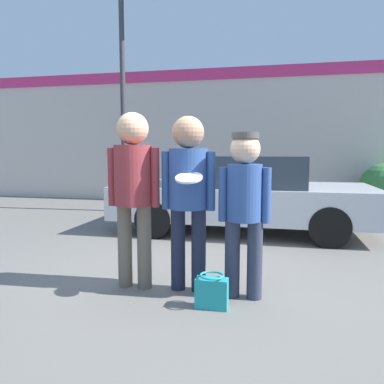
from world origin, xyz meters
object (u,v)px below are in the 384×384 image
Objects in this scene: person_middle_with_frisbee at (188,186)px; person_right at (244,201)px; person_left at (133,182)px; parked_car_near at (241,193)px; street_lamp at (130,75)px; handbag at (212,292)px.

person_middle_with_frisbee reaches higher than person_right.
person_left is 0.41× the size of parked_car_near.
person_middle_with_frisbee is 0.35× the size of street_lamp.
person_right is 6.02m from street_lamp.
person_middle_with_frisbee is at bearing 3.72° from person_left.
street_lamp is (-3.04, 4.71, 2.21)m from person_right.
person_left is 5.44m from street_lamp.
person_right reaches higher than handbag.
person_middle_with_frisbee is 0.40× the size of parked_car_near.
person_left is 1.02× the size of person_middle_with_frisbee.
person_middle_with_frisbee is at bearing 172.63° from person_right.
handbag is at bearing -61.07° from street_lamp.
handbag is at bearing -21.69° from person_left.
person_right is at bearing -84.25° from parked_car_near.
person_middle_with_frisbee is at bearing -62.01° from street_lamp.
parked_car_near is at bearing 90.87° from handbag.
person_left is 1.17m from person_right.
person_middle_with_frisbee is 5.62× the size of handbag.
person_left is at bearing -68.05° from street_lamp.
handbag is at bearing -129.38° from person_right.
person_middle_with_frisbee is 1.11× the size of person_right.
person_right is at bearing -7.37° from person_middle_with_frisbee.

